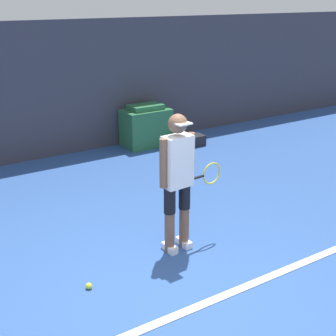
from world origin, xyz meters
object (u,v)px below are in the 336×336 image
object	(u,v)px
equipment_bag	(188,142)
tennis_player	(178,177)
covered_chair	(146,126)
tennis_ball	(89,286)

from	to	relation	value
equipment_bag	tennis_player	bearing A→B (deg)	-126.60
tennis_player	covered_chair	distance (m)	4.23
tennis_ball	equipment_bag	world-z (taller)	equipment_bag
tennis_ball	covered_chair	distance (m)	5.03
tennis_player	covered_chair	size ratio (longest dim) A/B	1.78
tennis_player	tennis_ball	size ratio (longest dim) A/B	24.73
covered_chair	tennis_player	bearing A→B (deg)	-114.81
tennis_ball	covered_chair	bearing A→B (deg)	53.05
tennis_player	equipment_bag	world-z (taller)	tennis_player
tennis_player	equipment_bag	size ratio (longest dim) A/B	2.35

